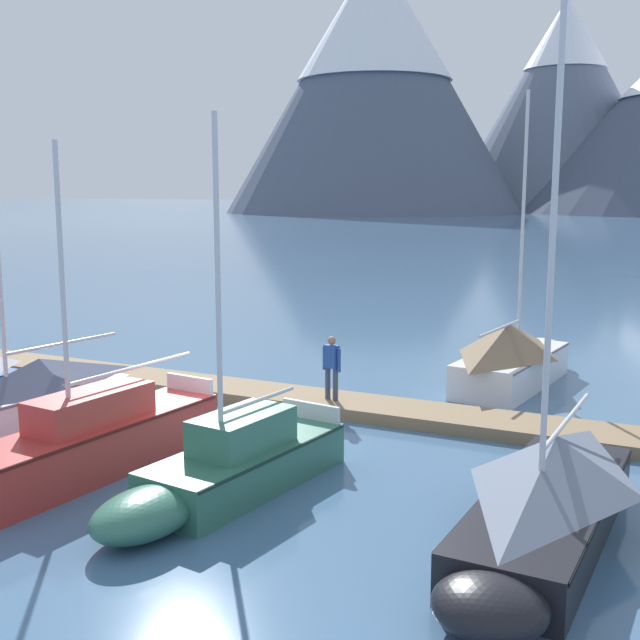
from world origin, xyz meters
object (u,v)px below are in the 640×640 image
(sailboat_far_berth, at_px, (227,468))
(sailboat_outer_slip, at_px, (514,355))
(sailboat_end_of_dock, at_px, (546,496))
(sailboat_mid_dock_port, at_px, (20,400))
(person_on_dock, at_px, (332,364))
(sailboat_mid_dock_starboard, at_px, (82,445))

(sailboat_far_berth, distance_m, sailboat_outer_slip, 11.53)
(sailboat_outer_slip, bearing_deg, sailboat_end_of_dock, -76.73)
(sailboat_far_berth, bearing_deg, sailboat_outer_slip, 73.33)
(sailboat_mid_dock_port, distance_m, person_on_dock, 7.69)
(sailboat_mid_dock_starboard, distance_m, sailboat_far_berth, 3.21)
(sailboat_mid_dock_port, xyz_separation_m, sailboat_outer_slip, (9.73, 9.73, 0.06))
(sailboat_end_of_dock, height_order, person_on_dock, sailboat_end_of_dock)
(sailboat_mid_dock_starboard, height_order, person_on_dock, sailboat_mid_dock_starboard)
(sailboat_mid_dock_starboard, bearing_deg, sailboat_mid_dock_port, 153.58)
(sailboat_mid_dock_starboard, xyz_separation_m, sailboat_far_berth, (3.19, 0.29, -0.12))
(sailboat_end_of_dock, distance_m, person_on_dock, 8.56)
(sailboat_mid_dock_port, relative_size, sailboat_mid_dock_starboard, 1.31)
(sailboat_mid_dock_port, relative_size, sailboat_outer_slip, 1.07)
(sailboat_outer_slip, bearing_deg, sailboat_mid_dock_starboard, -119.83)
(sailboat_outer_slip, bearing_deg, sailboat_far_berth, -106.67)
(sailboat_outer_slip, distance_m, sailboat_end_of_dock, 10.83)
(sailboat_end_of_dock, bearing_deg, sailboat_outer_slip, 103.27)
(sailboat_mid_dock_port, xyz_separation_m, sailboat_mid_dock_starboard, (3.23, -1.61, -0.16))
(sailboat_mid_dock_port, height_order, sailboat_end_of_dock, sailboat_mid_dock_port)
(sailboat_mid_dock_port, bearing_deg, person_on_dock, 39.91)
(sailboat_outer_slip, relative_size, sailboat_end_of_dock, 1.01)
(sailboat_mid_dock_starboard, xyz_separation_m, sailboat_outer_slip, (6.50, 11.33, 0.22))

